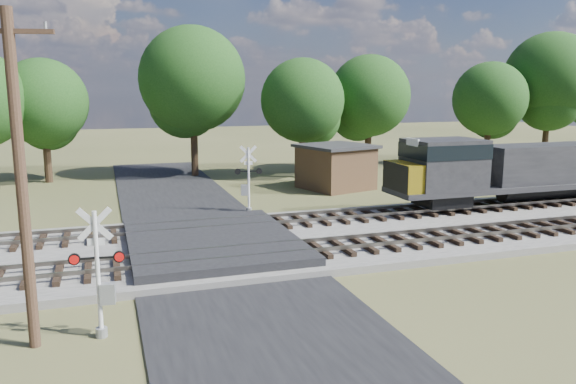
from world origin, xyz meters
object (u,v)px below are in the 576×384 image
object	(u,v)px
crossing_signal_near	(101,284)
utility_pole	(21,175)
crossing_signal_far	(247,185)
equipment_shed	(336,166)

from	to	relation	value
crossing_signal_near	utility_pole	world-z (taller)	utility_pole
utility_pole	crossing_signal_near	bearing A→B (deg)	11.80
crossing_signal_far	utility_pole	size ratio (longest dim) A/B	0.43
crossing_signal_near	crossing_signal_far	world-z (taller)	crossing_signal_far
crossing_signal_near	equipment_shed	distance (m)	25.37
equipment_shed	crossing_signal_far	bearing A→B (deg)	-160.70
crossing_signal_far	utility_pole	world-z (taller)	utility_pole
crossing_signal_near	equipment_shed	bearing A→B (deg)	58.43
crossing_signal_near	utility_pole	bearing A→B (deg)	-172.59
crossing_signal_far	utility_pole	bearing A→B (deg)	65.96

